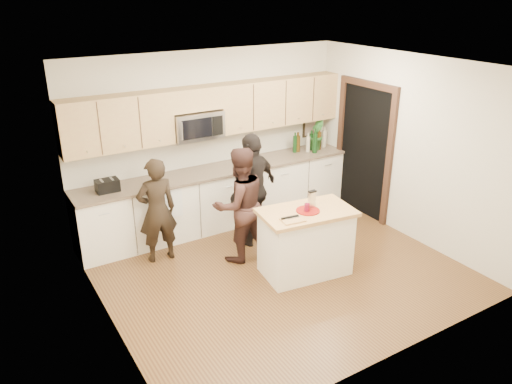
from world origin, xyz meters
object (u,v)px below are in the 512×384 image
toaster (107,185)px  woman_center (240,205)px  island (305,242)px  woman_left (157,211)px  woman_right (253,189)px

toaster → woman_center: bearing=-36.8°
toaster → island: bearing=-43.0°
woman_left → woman_center: (0.97, -0.55, 0.07)m
woman_left → woman_center: bearing=153.1°
island → woman_left: 2.04m
island → woman_right: size_ratio=0.76×
woman_left → woman_right: woman_right is taller
island → woman_left: size_ratio=0.86×
woman_center → woman_right: 0.52m
toaster → woman_right: size_ratio=0.18×
toaster → woman_right: bearing=-22.4°
toaster → woman_center: 1.83m
toaster → woman_left: bearing=-47.9°
island → woman_center: (-0.55, 0.78, 0.35)m
island → woman_right: bearing=104.9°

